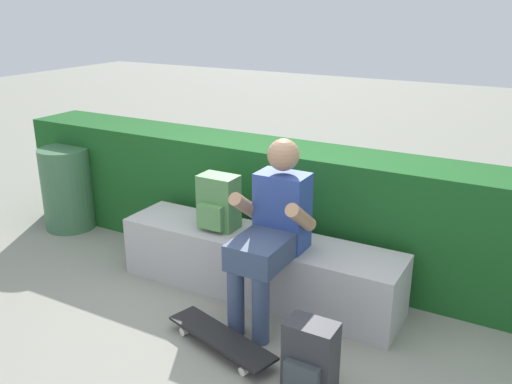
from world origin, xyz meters
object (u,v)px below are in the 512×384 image
object	(u,v)px
person_skater	(272,227)
backpack_on_ground	(310,357)
trash_bin	(67,188)
skateboard_near_person	(221,338)
backpack_on_bench	(218,203)
bench_main	(258,264)

from	to	relation	value
person_skater	backpack_on_ground	distance (m)	0.90
person_skater	trash_bin	xyz separation A→B (m)	(-2.37, 0.44, -0.27)
trash_bin	backpack_on_ground	bearing A→B (deg)	-18.86
skateboard_near_person	backpack_on_bench	bearing A→B (deg)	123.30
skateboard_near_person	backpack_on_bench	world-z (taller)	backpack_on_bench
skateboard_near_person	bench_main	bearing A→B (deg)	101.20
backpack_on_bench	person_skater	bearing A→B (deg)	-20.58
skateboard_near_person	person_skater	bearing A→B (deg)	80.18
bench_main	trash_bin	distance (m)	2.16
backpack_on_bench	skateboard_near_person	bearing A→B (deg)	-56.70
trash_bin	person_skater	bearing A→B (deg)	-10.40
backpack_on_ground	trash_bin	size ratio (longest dim) A/B	0.52
bench_main	skateboard_near_person	size ratio (longest dim) A/B	2.55
person_skater	backpack_on_bench	bearing A→B (deg)	159.42
person_skater	trash_bin	bearing A→B (deg)	169.60
person_skater	backpack_on_bench	size ratio (longest dim) A/B	3.01
person_skater	trash_bin	world-z (taller)	person_skater
person_skater	backpack_on_ground	xyz separation A→B (m)	(0.53, -0.56, -0.46)
backpack_on_ground	backpack_on_bench	bearing A→B (deg)	144.79
bench_main	backpack_on_bench	distance (m)	0.53
bench_main	backpack_on_bench	size ratio (longest dim) A/B	5.25
skateboard_near_person	backpack_on_ground	bearing A→B (deg)	-5.21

